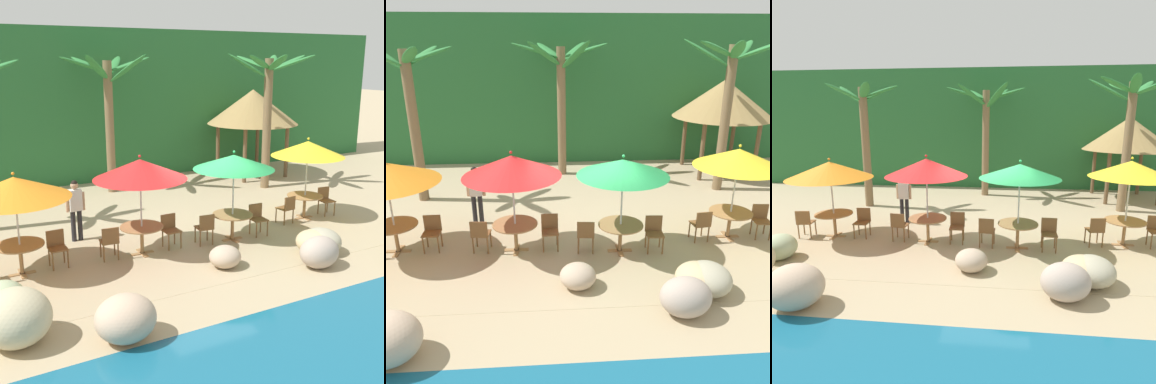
{
  "view_description": "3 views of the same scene",
  "coord_description": "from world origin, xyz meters",
  "views": [
    {
      "loc": [
        -6.11,
        -11.03,
        4.78
      ],
      "look_at": [
        0.01,
        0.42,
        1.28
      ],
      "focal_mm": 45.9,
      "sensor_mm": 36.0,
      "label": 1
    },
    {
      "loc": [
        -0.83,
        -9.1,
        4.86
      ],
      "look_at": [
        -0.12,
        0.58,
        1.26
      ],
      "focal_mm": 37.41,
      "sensor_mm": 36.0,
      "label": 2
    },
    {
      "loc": [
        0.29,
        -8.94,
        3.53
      ],
      "look_at": [
        -0.72,
        0.45,
        1.4
      ],
      "focal_mm": 30.35,
      "sensor_mm": 36.0,
      "label": 3
    }
  ],
  "objects": [
    {
      "name": "chair_yellow_inland",
      "position": [
        3.04,
        0.03,
        0.51
      ],
      "size": [
        0.47,
        0.47,
        0.87
      ],
      "color": "brown",
      "rests_on": "ground"
    },
    {
      "name": "chair_green_seaward",
      "position": [
        1.71,
        -0.3,
        0.51
      ],
      "size": [
        0.44,
        0.45,
        0.87
      ],
      "color": "brown",
      "rests_on": "ground"
    },
    {
      "name": "umbrella_green",
      "position": [
        0.85,
        -0.35,
        2.18
      ],
      "size": [
        2.17,
        2.17,
        2.49
      ],
      "color": "silver",
      "rests_on": "ground"
    },
    {
      "name": "umbrella_red",
      "position": [
        -1.72,
        -0.12,
        2.21
      ],
      "size": [
        2.33,
        2.33,
        2.57
      ],
      "color": "silver",
      "rests_on": "ground"
    },
    {
      "name": "palm_tree_third",
      "position": [
        5.09,
        3.92,
        3.56
      ],
      "size": [
        3.23,
        3.28,
        5.06
      ],
      "color": "brown",
      "rests_on": "ground"
    },
    {
      "name": "terrace_deck",
      "position": [
        0.0,
        0.0,
        0.0
      ],
      "size": [
        18.0,
        5.2,
        0.01
      ],
      "color": "tan",
      "rests_on": "ground"
    },
    {
      "name": "chair_red_inland",
      "position": [
        -2.57,
        -0.14,
        0.51
      ],
      "size": [
        0.45,
        0.46,
        0.87
      ],
      "color": "brown",
      "rests_on": "ground"
    },
    {
      "name": "rock_seawall",
      "position": [
        0.22,
        -2.65,
        0.38
      ],
      "size": [
        16.52,
        3.11,
        1.01
      ],
      "color": "tan",
      "rests_on": "ground"
    },
    {
      "name": "dining_table_orange",
      "position": [
        -4.65,
        0.02,
        0.61
      ],
      "size": [
        1.1,
        1.1,
        0.74
      ],
      "color": "#A37547",
      "rests_on": "ground"
    },
    {
      "name": "ground_plane",
      "position": [
        0.0,
        0.0,
        0.0
      ],
      "size": [
        120.0,
        120.0,
        0.0
      ],
      "primitive_type": "plane",
      "color": "tan"
    },
    {
      "name": "dining_table_green",
      "position": [
        0.85,
        -0.35,
        0.61
      ],
      "size": [
        1.1,
        1.1,
        0.74
      ],
      "color": "#A37547",
      "rests_on": "ground"
    },
    {
      "name": "palapa_hut",
      "position": [
        5.87,
        6.0,
        2.89
      ],
      "size": [
        3.8,
        3.8,
        3.61
      ],
      "color": "brown",
      "rests_on": "ground"
    },
    {
      "name": "palm_tree_nearest",
      "position": [
        -5.01,
        3.64,
        3.2
      ],
      "size": [
        2.69,
        2.59,
        4.87
      ],
      "color": "brown",
      "rests_on": "ground"
    },
    {
      "name": "chair_green_inland",
      "position": [
        -0.0,
        -0.35,
        0.51
      ],
      "size": [
        0.46,
        0.47,
        0.87
      ],
      "color": "brown",
      "rests_on": "ground"
    },
    {
      "name": "waiter_in_white",
      "position": [
        -2.92,
        1.59,
        0.99
      ],
      "size": [
        0.52,
        0.23,
        1.7
      ],
      "color": "#232328",
      "rests_on": "ground"
    },
    {
      "name": "chair_red_seaward",
      "position": [
        -0.87,
        -0.01,
        0.51
      ],
      "size": [
        0.43,
        0.44,
        0.87
      ],
      "color": "brown",
      "rests_on": "ground"
    },
    {
      "name": "dining_table_red",
      "position": [
        -1.72,
        -0.12,
        0.61
      ],
      "size": [
        1.1,
        1.1,
        0.74
      ],
      "color": "#A37547",
      "rests_on": "ground"
    },
    {
      "name": "foliage_backdrop",
      "position": [
        0.0,
        9.0,
        3.0
      ],
      "size": [
        28.0,
        2.4,
        6.0
      ],
      "color": "#286633",
      "rests_on": "ground"
    },
    {
      "name": "dining_table_yellow",
      "position": [
        3.87,
        0.21,
        0.61
      ],
      "size": [
        1.1,
        1.1,
        0.74
      ],
      "color": "#A37547",
      "rests_on": "ground"
    },
    {
      "name": "palm_tree_second",
      "position": [
        -0.34,
        6.14,
        3.46
      ],
      "size": [
        3.58,
        3.18,
        5.02
      ],
      "color": "brown",
      "rests_on": "ground"
    },
    {
      "name": "chair_yellow_seaward",
      "position": [
        4.72,
        0.23,
        0.51
      ],
      "size": [
        0.46,
        0.46,
        0.87
      ],
      "color": "brown",
      "rests_on": "ground"
    },
    {
      "name": "umbrella_yellow",
      "position": [
        3.87,
        0.21,
        2.2
      ],
      "size": [
        2.21,
        2.21,
        2.54
      ],
      "color": "silver",
      "rests_on": "ground"
    },
    {
      "name": "chair_orange_seaward",
      "position": [
        -3.8,
        0.13,
        0.51
      ],
      "size": [
        0.43,
        0.44,
        0.87
      ],
      "color": "brown",
      "rests_on": "ground"
    }
  ]
}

